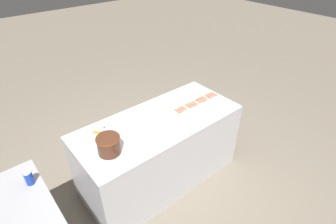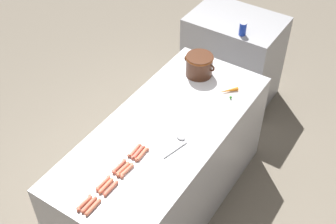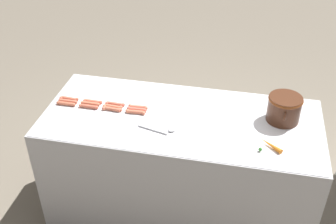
{
  "view_description": "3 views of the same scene",
  "coord_description": "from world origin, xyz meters",
  "px_view_note": "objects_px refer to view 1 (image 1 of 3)",
  "views": [
    {
      "loc": [
        -1.93,
        1.46,
        2.67
      ],
      "look_at": [
        0.04,
        -0.17,
        0.94
      ],
      "focal_mm": 28.21,
      "sensor_mm": 36.0,
      "label": 1
    },
    {
      "loc": [
        1.31,
        -1.97,
        3.24
      ],
      "look_at": [
        -0.06,
        0.13,
        0.94
      ],
      "focal_mm": 47.77,
      "sensor_mm": 36.0,
      "label": 2
    },
    {
      "loc": [
        2.33,
        0.39,
        2.61
      ],
      "look_at": [
        -0.05,
        -0.11,
        0.91
      ],
      "focal_mm": 44.56,
      "sensor_mm": 36.0,
      "label": 3
    }
  ],
  "objects_px": {
    "bean_pot": "(109,144)",
    "serving_spoon": "(155,111)",
    "hot_dog_4": "(211,95)",
    "hot_dog_7": "(181,109)",
    "hot_dog_1": "(203,101)",
    "hot_dog_6": "(191,104)",
    "hot_dog_8": "(209,94)",
    "soda_can": "(29,178)",
    "hot_dog_10": "(190,103)",
    "hot_dog_5": "(202,100)",
    "carrot": "(101,132)",
    "hot_dog_9": "(199,98)",
    "hot_dog_11": "(179,108)",
    "hot_dog_0": "(213,96)",
    "hot_dog_2": "(193,106)",
    "hot_dog_3": "(183,111)"
  },
  "relations": [
    {
      "from": "hot_dog_6",
      "to": "soda_can",
      "type": "bearing_deg",
      "value": 91.52
    },
    {
      "from": "hot_dog_1",
      "to": "bean_pot",
      "type": "xyz_separation_m",
      "value": [
        -0.07,
        1.36,
        0.09
      ]
    },
    {
      "from": "hot_dog_8",
      "to": "soda_can",
      "type": "height_order",
      "value": "soda_can"
    },
    {
      "from": "hot_dog_9",
      "to": "hot_dog_10",
      "type": "height_order",
      "value": "same"
    },
    {
      "from": "hot_dog_4",
      "to": "hot_dog_5",
      "type": "relative_size",
      "value": 1.0
    },
    {
      "from": "hot_dog_4",
      "to": "soda_can",
      "type": "xyz_separation_m",
      "value": [
        -0.05,
        2.24,
        0.08
      ]
    },
    {
      "from": "hot_dog_2",
      "to": "hot_dog_0",
      "type": "bearing_deg",
      "value": -89.8
    },
    {
      "from": "hot_dog_10",
      "to": "serving_spoon",
      "type": "relative_size",
      "value": 0.55
    },
    {
      "from": "hot_dog_6",
      "to": "soda_can",
      "type": "height_order",
      "value": "soda_can"
    },
    {
      "from": "hot_dog_0",
      "to": "hot_dog_1",
      "type": "bearing_deg",
      "value": 89.9
    },
    {
      "from": "hot_dog_2",
      "to": "hot_dog_9",
      "type": "relative_size",
      "value": 1.0
    },
    {
      "from": "serving_spoon",
      "to": "hot_dog_7",
      "type": "bearing_deg",
      "value": -125.94
    },
    {
      "from": "bean_pot",
      "to": "serving_spoon",
      "type": "height_order",
      "value": "bean_pot"
    },
    {
      "from": "hot_dog_8",
      "to": "hot_dog_6",
      "type": "bearing_deg",
      "value": 95.39
    },
    {
      "from": "hot_dog_4",
      "to": "carrot",
      "type": "xyz_separation_m",
      "value": [
        0.22,
        1.46,
        0.0
      ]
    },
    {
      "from": "hot_dog_8",
      "to": "hot_dog_9",
      "type": "height_order",
      "value": "same"
    },
    {
      "from": "hot_dog_4",
      "to": "hot_dog_6",
      "type": "relative_size",
      "value": 1.0
    },
    {
      "from": "hot_dog_6",
      "to": "hot_dog_3",
      "type": "bearing_deg",
      "value": 100.79
    },
    {
      "from": "serving_spoon",
      "to": "carrot",
      "type": "bearing_deg",
      "value": 86.79
    },
    {
      "from": "hot_dog_4",
      "to": "soda_can",
      "type": "distance_m",
      "value": 2.24
    },
    {
      "from": "hot_dog_5",
      "to": "hot_dog_4",
      "type": "bearing_deg",
      "value": -88.81
    },
    {
      "from": "hot_dog_8",
      "to": "hot_dog_11",
      "type": "xyz_separation_m",
      "value": [
        -0.0,
        0.52,
        0.0
      ]
    },
    {
      "from": "hot_dog_11",
      "to": "soda_can",
      "type": "distance_m",
      "value": 1.72
    },
    {
      "from": "hot_dog_8",
      "to": "bean_pot",
      "type": "height_order",
      "value": "bean_pot"
    },
    {
      "from": "hot_dog_11",
      "to": "bean_pot",
      "type": "xyz_separation_m",
      "value": [
        -0.14,
        1.01,
        0.09
      ]
    },
    {
      "from": "hot_dog_0",
      "to": "soda_can",
      "type": "height_order",
      "value": "soda_can"
    },
    {
      "from": "hot_dog_9",
      "to": "hot_dog_4",
      "type": "bearing_deg",
      "value": -101.37
    },
    {
      "from": "hot_dog_1",
      "to": "hot_dog_4",
      "type": "bearing_deg",
      "value": -79.28
    },
    {
      "from": "bean_pot",
      "to": "hot_dog_0",
      "type": "bearing_deg",
      "value": -87.43
    },
    {
      "from": "hot_dog_9",
      "to": "hot_dog_8",
      "type": "bearing_deg",
      "value": -90.31
    },
    {
      "from": "hot_dog_5",
      "to": "carrot",
      "type": "relative_size",
      "value": 0.98
    },
    {
      "from": "hot_dog_9",
      "to": "hot_dog_10",
      "type": "relative_size",
      "value": 1.0
    },
    {
      "from": "hot_dog_7",
      "to": "hot_dog_8",
      "type": "bearing_deg",
      "value": -86.11
    },
    {
      "from": "hot_dog_5",
      "to": "hot_dog_7",
      "type": "xyz_separation_m",
      "value": [
        0.0,
        0.35,
        0.0
      ]
    },
    {
      "from": "hot_dog_8",
      "to": "carrot",
      "type": "relative_size",
      "value": 0.98
    },
    {
      "from": "hot_dog_6",
      "to": "hot_dog_8",
      "type": "bearing_deg",
      "value": -84.61
    },
    {
      "from": "hot_dog_2",
      "to": "hot_dog_5",
      "type": "relative_size",
      "value": 1.0
    },
    {
      "from": "bean_pot",
      "to": "carrot",
      "type": "height_order",
      "value": "bean_pot"
    },
    {
      "from": "hot_dog_8",
      "to": "hot_dog_10",
      "type": "distance_m",
      "value": 0.35
    },
    {
      "from": "hot_dog_1",
      "to": "bean_pot",
      "type": "height_order",
      "value": "bean_pot"
    },
    {
      "from": "hot_dog_2",
      "to": "soda_can",
      "type": "xyz_separation_m",
      "value": [
        -0.01,
        1.89,
        0.08
      ]
    },
    {
      "from": "carrot",
      "to": "soda_can",
      "type": "bearing_deg",
      "value": 108.67
    },
    {
      "from": "hot_dog_5",
      "to": "hot_dog_11",
      "type": "bearing_deg",
      "value": 84.27
    },
    {
      "from": "hot_dog_11",
      "to": "carrot",
      "type": "xyz_separation_m",
      "value": [
        0.18,
        0.94,
        0.0
      ]
    },
    {
      "from": "hot_dog_6",
      "to": "hot_dog_10",
      "type": "relative_size",
      "value": 1.0
    },
    {
      "from": "hot_dog_9",
      "to": "soda_can",
      "type": "xyz_separation_m",
      "value": [
        -0.08,
        2.07,
        0.08
      ]
    },
    {
      "from": "hot_dog_3",
      "to": "hot_dog_9",
      "type": "height_order",
      "value": "same"
    },
    {
      "from": "hot_dog_5",
      "to": "hot_dog_6",
      "type": "distance_m",
      "value": 0.17
    },
    {
      "from": "hot_dog_8",
      "to": "bean_pot",
      "type": "relative_size",
      "value": 0.51
    },
    {
      "from": "hot_dog_4",
      "to": "hot_dog_7",
      "type": "xyz_separation_m",
      "value": [
        -0.0,
        0.52,
        0.0
      ]
    }
  ]
}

